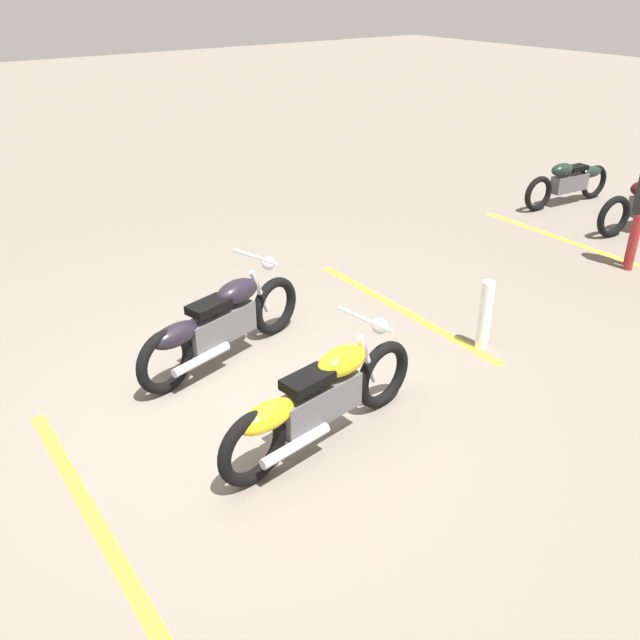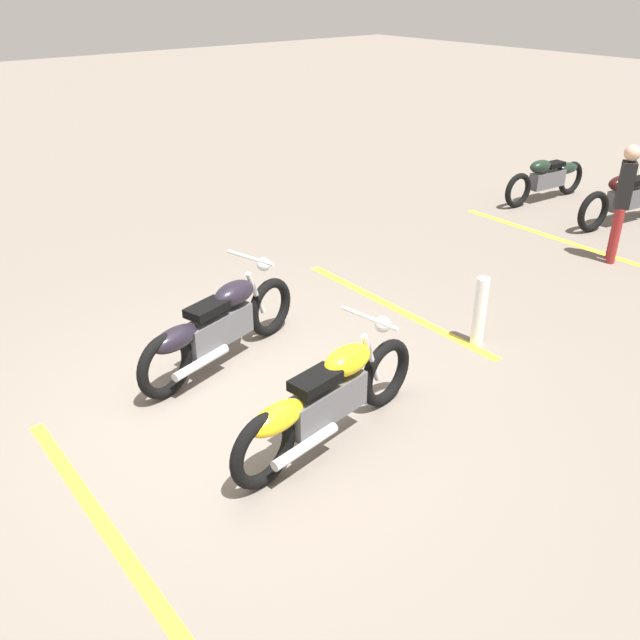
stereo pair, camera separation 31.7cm
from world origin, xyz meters
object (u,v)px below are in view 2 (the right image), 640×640
Objects in this scene: bystander_secondary at (623,198)px; motorcycle_row_center at (629,196)px; motorcycle_dark_foreground at (217,325)px; bollard_post at (480,311)px; motorcycle_bright_foreground at (326,399)px; motorcycle_row_right at (548,177)px.

motorcycle_row_center is at bearing 79.36° from bystander_secondary.
bystander_secondary reaches higher than motorcycle_dark_foreground.
motorcycle_row_center is 1.32× the size of bystander_secondary.
bollard_post is (2.46, -1.40, -0.07)m from motorcycle_dark_foreground.
motorcycle_bright_foreground is at bearing -172.45° from bollard_post.
motorcycle_row_right is at bearing 13.12° from motorcycle_bright_foreground.
motorcycle_row_right is 2.55× the size of bollard_post.
motorcycle_dark_foreground is 2.83m from bollard_post.
motorcycle_bright_foreground is at bearing -104.27° from motorcycle_dark_foreground.
bystander_secondary is at bearing 5.95° from bollard_post.
motorcycle_bright_foreground reaches higher than motorcycle_row_right.
motorcycle_bright_foreground is 1.72m from motorcycle_dark_foreground.
motorcycle_bright_foreground is 5.86m from bystander_secondary.
bollard_post is (-5.12, -2.64, -0.02)m from motorcycle_row_right.
motorcycle_row_right is 5.76m from bollard_post.
motorcycle_bright_foreground is 7.63m from motorcycle_row_center.
motorcycle_dark_foreground reaches higher than motorcycle_row_center.
motorcycle_row_center is 2.76× the size of bollard_post.
bystander_secondary is (5.83, -1.05, 0.46)m from motorcycle_dark_foreground.
motorcycle_bright_foreground is 1.10× the size of motorcycle_row_right.
motorcycle_dark_foreground is 1.32× the size of bystander_secondary.
bystander_secondary is at bearing -1.65° from motorcycle_bright_foreground.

